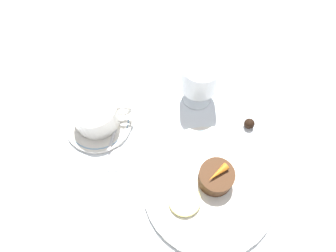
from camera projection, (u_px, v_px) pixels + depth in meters
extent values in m
plane|color=white|center=(208.00, 183.00, 0.63)|extent=(3.00, 3.00, 0.00)
cylinder|color=white|center=(209.00, 188.00, 0.62)|extent=(0.25, 0.25, 0.01)
torus|color=#8CB2D1|center=(210.00, 187.00, 0.62)|extent=(0.24, 0.24, 0.00)
cylinder|color=white|center=(98.00, 122.00, 0.68)|extent=(0.14, 0.14, 0.01)
torus|color=#8CB2D1|center=(98.00, 121.00, 0.68)|extent=(0.13, 0.13, 0.00)
cylinder|color=white|center=(95.00, 113.00, 0.65)|extent=(0.09, 0.09, 0.06)
cylinder|color=brown|center=(95.00, 112.00, 0.65)|extent=(0.08, 0.08, 0.05)
torus|color=white|center=(123.00, 110.00, 0.65)|extent=(0.03, 0.01, 0.04)
cube|color=silver|center=(115.00, 130.00, 0.67)|extent=(0.03, 0.09, 0.00)
ellipsoid|color=silver|center=(123.00, 107.00, 0.69)|extent=(0.02, 0.03, 0.00)
cylinder|color=silver|center=(199.00, 97.00, 0.71)|extent=(0.06, 0.06, 0.01)
cylinder|color=silver|center=(200.00, 91.00, 0.69)|extent=(0.01, 0.01, 0.05)
cylinder|color=silver|center=(202.00, 75.00, 0.64)|extent=(0.08, 0.08, 0.07)
cylinder|color=#470A14|center=(202.00, 79.00, 0.65)|extent=(0.07, 0.07, 0.04)
cube|color=silver|center=(108.00, 204.00, 0.61)|extent=(0.03, 0.13, 0.01)
cube|color=silver|center=(114.00, 159.00, 0.65)|extent=(0.03, 0.05, 0.01)
cylinder|color=#4C2D19|center=(216.00, 175.00, 0.60)|extent=(0.07, 0.07, 0.04)
cone|color=orange|center=(218.00, 171.00, 0.58)|extent=(0.04, 0.04, 0.01)
cylinder|color=#EFE075|center=(184.00, 201.00, 0.60)|extent=(0.06, 0.06, 0.01)
sphere|color=black|center=(249.00, 124.00, 0.67)|extent=(0.02, 0.02, 0.02)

